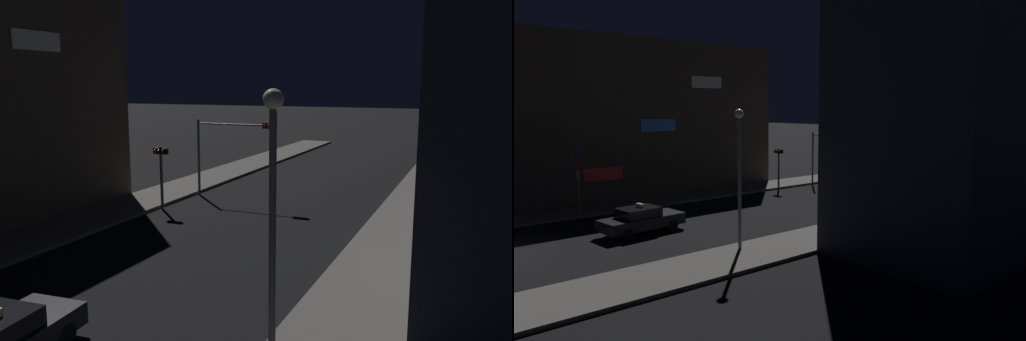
# 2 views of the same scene
# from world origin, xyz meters

# --- Properties ---
(sidewalk_left) EXTENTS (3.40, 59.34, 0.18)m
(sidewalk_left) POSITION_xyz_m (-7.25, 27.67, 0.09)
(sidewalk_left) COLOR #5B5651
(sidewalk_left) RESTS_ON ground_plane
(sidewalk_right) EXTENTS (3.40, 59.34, 0.18)m
(sidewalk_right) POSITION_xyz_m (7.25, 27.67, 0.09)
(sidewalk_right) COLOR #5B5651
(sidewalk_right) RESTS_ON ground_plane
(traffic_light_overhead) EXTENTS (5.14, 0.42, 4.66)m
(traffic_light_overhead) POSITION_xyz_m (-3.18, 26.55, 3.46)
(traffic_light_overhead) COLOR slate
(traffic_light_overhead) RESTS_ON ground_plane
(traffic_light_left_kerb) EXTENTS (0.80, 0.42, 3.45)m
(traffic_light_left_kerb) POSITION_xyz_m (-5.30, 22.56, 2.50)
(traffic_light_left_kerb) COLOR slate
(traffic_light_left_kerb) RESTS_ON ground_plane
(street_lamp_near_block) EXTENTS (0.43, 0.43, 6.45)m
(street_lamp_near_block) POSITION_xyz_m (6.42, 9.60, 4.28)
(street_lamp_near_block) COLOR slate
(street_lamp_near_block) RESTS_ON sidewalk_right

